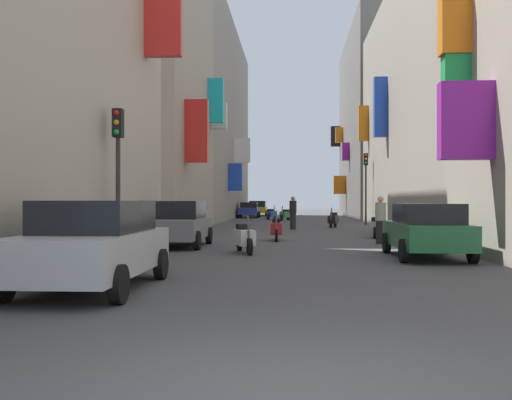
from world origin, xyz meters
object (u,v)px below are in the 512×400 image
scooter_red (276,229)px  scooter_green (285,215)px  scooter_silver (376,226)px  traffic_light_near_corner (118,156)px  parked_car_grey (179,223)px  scooter_black (333,219)px  parked_car_blue (249,210)px  parked_car_silver (93,243)px  pedestrian_crossing (293,213)px  pedestrian_near_left (381,220)px  parked_car_green (426,229)px  scooter_white (244,237)px  traffic_light_far_corner (366,176)px  parked_car_yellow (258,208)px  scooter_blue (272,214)px

scooter_red → scooter_green: bearing=89.9°
scooter_silver → traffic_light_near_corner: traffic_light_near_corner is taller
parked_car_grey → scooter_black: size_ratio=2.19×
parked_car_blue → scooter_silver: bearing=-75.0°
parked_car_silver → scooter_black: bearing=76.3°
parked_car_grey → scooter_silver: 8.94m
scooter_silver → pedestrian_crossing: (-3.46, 6.73, 0.42)m
scooter_black → pedestrian_near_left: 12.68m
parked_car_green → scooter_white: 5.16m
scooter_silver → scooter_red: 4.58m
parked_car_silver → pedestrian_near_left: 12.93m
parked_car_green → traffic_light_far_corner: bearing=87.3°
parked_car_yellow → scooter_green: (2.91, -13.50, -0.32)m
parked_car_green → scooter_blue: (-5.31, 31.07, -0.31)m
scooter_white → parked_car_silver: bearing=-106.0°
parked_car_yellow → scooter_black: size_ratio=2.29×
scooter_green → traffic_light_far_corner: 9.48m
traffic_light_far_corner → pedestrian_crossing: bearing=-127.8°
parked_car_silver → scooter_white: (2.05, 7.15, -0.34)m
pedestrian_crossing → parked_car_green: bearing=-76.8°
pedestrian_near_left → scooter_blue: bearing=100.6°
traffic_light_near_corner → traffic_light_far_corner: (9.17, 22.14, 0.35)m
scooter_black → pedestrian_crossing: pedestrian_crossing is taller
scooter_white → scooter_black: 17.03m
parked_car_silver → pedestrian_crossing: bearing=80.7°
parked_car_yellow → traffic_light_near_corner: bearing=-91.4°
parked_car_blue → parked_car_yellow: size_ratio=0.95×
parked_car_yellow → scooter_blue: 11.33m
parked_car_blue → parked_car_green: (7.52, -36.22, 0.04)m
scooter_blue → parked_car_silver: bearing=-92.7°
scooter_silver → scooter_black: bearing=97.2°
traffic_light_near_corner → parked_car_grey: bearing=79.8°
scooter_green → scooter_red: size_ratio=0.95×
traffic_light_near_corner → pedestrian_near_left: bearing=37.9°
traffic_light_near_corner → traffic_light_far_corner: 23.97m
parked_car_green → parked_car_yellow: parked_car_yellow is taller
parked_car_yellow → pedestrian_near_left: (6.65, -37.12, 0.07)m
parked_car_silver → traffic_light_near_corner: bearing=102.3°
parked_car_silver → scooter_blue: 37.10m
parked_car_green → scooter_black: parked_car_green is taller
parked_car_grey → parked_car_green: (7.41, -3.43, -0.02)m
parked_car_blue → parked_car_grey: bearing=-89.8°
parked_car_blue → scooter_green: (3.31, -7.47, -0.27)m
scooter_red → scooter_white: bearing=-98.3°
parked_car_green → traffic_light_near_corner: bearing=-173.8°
parked_car_grey → scooter_green: 25.52m
scooter_red → scooter_blue: bearing=92.5°
scooter_green → scooter_black: same height
pedestrian_near_left → traffic_light_far_corner: traffic_light_far_corner is taller
scooter_white → pedestrian_near_left: pedestrian_near_left is taller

